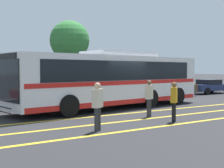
{
  "coord_description": "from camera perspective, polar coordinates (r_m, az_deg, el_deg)",
  "views": [
    {
      "loc": [
        -9.44,
        -13.69,
        2.09
      ],
      "look_at": [
        -0.14,
        0.48,
        1.31
      ],
      "focal_mm": 50.0,
      "sensor_mm": 36.0,
      "label": 1
    }
  ],
  "objects": [
    {
      "name": "transit_bus",
      "position": [
        16.96,
        0.03,
        1.0
      ],
      "size": [
        12.17,
        4.15,
        3.06
      ],
      "rotation": [
        0.0,
        0.0,
        1.71
      ],
      "color": "white",
      "rests_on": "ground_plane"
    },
    {
      "name": "ground_plane",
      "position": [
        16.76,
        1.31,
        -4.52
      ],
      "size": [
        220.0,
        220.0,
        0.0
      ],
      "primitive_type": "plane",
      "color": "#262628"
    },
    {
      "name": "lane_strip_1",
      "position": [
        13.95,
        9.07,
        -6.0
      ],
      "size": [
        31.66,
        0.2,
        0.01
      ],
      "primitive_type": "cube",
      "rotation": [
        0.0,
        0.0,
        1.57
      ],
      "color": "gold",
      "rests_on": "ground_plane"
    },
    {
      "name": "parked_car_2",
      "position": [
        21.08,
        -0.88,
        -1.11
      ],
      "size": [
        4.43,
        2.06,
        1.37
      ],
      "rotation": [
        0.0,
        0.0,
        -1.52
      ],
      "color": "#335B33",
      "rests_on": "ground_plane"
    },
    {
      "name": "parked_car_3",
      "position": [
        24.54,
        10.31,
        -0.64
      ],
      "size": [
        4.9,
        2.19,
        1.36
      ],
      "rotation": [
        0.0,
        0.0,
        1.63
      ],
      "color": "#4C3823",
      "rests_on": "ground_plane"
    },
    {
      "name": "curb_strip",
      "position": [
        21.74,
        -7.81,
        -2.7
      ],
      "size": [
        39.66,
        0.36,
        0.15
      ],
      "primitive_type": "cube",
      "color": "#99999E",
      "rests_on": "ground_plane"
    },
    {
      "name": "parked_car_1",
      "position": [
        18.54,
        -19.5,
        -1.58
      ],
      "size": [
        4.74,
        2.11,
        1.55
      ],
      "rotation": [
        0.0,
        0.0,
        -1.51
      ],
      "color": "maroon",
      "rests_on": "ground_plane"
    },
    {
      "name": "tree_0",
      "position": [
        25.01,
        -7.76,
        7.85
      ],
      "size": [
        3.13,
        3.13,
        5.96
      ],
      "color": "#513823",
      "rests_on": "ground_plane"
    },
    {
      "name": "pedestrian_0",
      "position": [
        13.87,
        6.8,
        -2.21
      ],
      "size": [
        0.47,
        0.39,
        1.63
      ],
      "rotation": [
        0.0,
        0.0,
        0.47
      ],
      "color": "#2D2D33",
      "rests_on": "ground_plane"
    },
    {
      "name": "pedestrian_2",
      "position": [
        12.68,
        11.27,
        -2.79
      ],
      "size": [
        0.47,
        0.43,
        1.6
      ],
      "rotation": [
        0.0,
        0.0,
        3.8
      ],
      "color": "black",
      "rests_on": "ground_plane"
    },
    {
      "name": "parked_car_4",
      "position": [
        28.48,
        17.41,
        -0.39
      ],
      "size": [
        4.1,
        1.79,
        1.23
      ],
      "rotation": [
        0.0,
        0.0,
        -1.57
      ],
      "color": "navy",
      "rests_on": "ground_plane"
    },
    {
      "name": "lane_strip_0",
      "position": [
        15.3,
        4.54,
        -5.21
      ],
      "size": [
        31.66,
        0.2,
        0.01
      ],
      "primitive_type": "cube",
      "rotation": [
        0.0,
        0.0,
        1.57
      ],
      "color": "gold",
      "rests_on": "ground_plane"
    },
    {
      "name": "pedestrian_1",
      "position": [
        10.6,
        -2.66,
        -3.6
      ],
      "size": [
        0.47,
        0.41,
        1.66
      ],
      "rotation": [
        0.0,
        0.0,
        3.69
      ],
      "color": "#2D2D33",
      "rests_on": "ground_plane"
    },
    {
      "name": "lane_strip_2",
      "position": [
        12.79,
        14.12,
        -6.84
      ],
      "size": [
        31.66,
        0.2,
        0.01
      ],
      "primitive_type": "cube",
      "rotation": [
        0.0,
        0.0,
        1.57
      ],
      "color": "gold",
      "rests_on": "ground_plane"
    }
  ]
}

